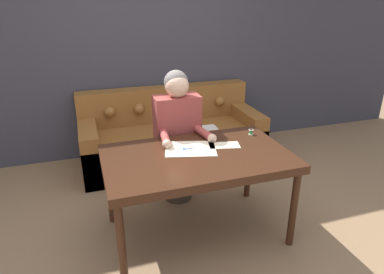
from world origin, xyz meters
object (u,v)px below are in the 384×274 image
at_px(person, 178,136).
at_px(scissors, 189,149).
at_px(dining_table, 197,162).
at_px(couch, 171,137).
at_px(thread_spool, 251,132).

relative_size(person, scissors, 5.83).
height_order(dining_table, couch, couch).
bearing_deg(person, scissors, -93.99).
bearing_deg(thread_spool, dining_table, -157.20).
height_order(scissors, thread_spool, thread_spool).
bearing_deg(thread_spool, person, 151.90).
xyz_separation_m(dining_table, thread_spool, (0.61, 0.26, 0.09)).
xyz_separation_m(couch, person, (-0.17, -0.90, 0.38)).
xyz_separation_m(dining_table, scissors, (-0.03, 0.12, 0.07)).
relative_size(scissors, thread_spool, 5.04).
distance_m(couch, thread_spool, 1.38).
bearing_deg(scissors, dining_table, -76.46).
bearing_deg(person, thread_spool, -28.10).
height_order(couch, thread_spool, couch).
xyz_separation_m(dining_table, couch, (0.17, 1.48, -0.38)).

